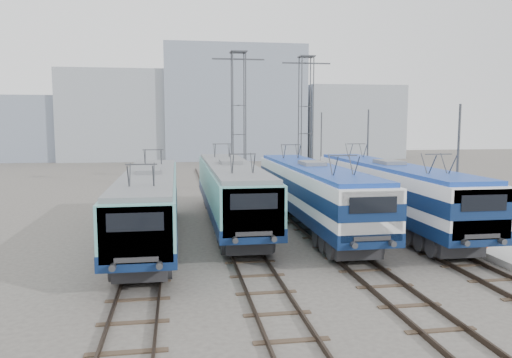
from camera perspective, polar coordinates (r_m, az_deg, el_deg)
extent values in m
plane|color=#514C47|center=(22.55, 5.05, -9.21)|extent=(160.00, 160.00, 0.00)
cube|color=#9E9E99|center=(33.47, 18.82, -4.05)|extent=(4.00, 70.00, 0.30)
cube|color=#0C1E45|center=(26.03, -12.05, -4.16)|extent=(2.75, 17.37, 0.58)
cube|color=#579F9C|center=(25.84, -12.11, -1.64)|extent=(2.70, 17.37, 1.74)
cube|color=#579F9C|center=(17.67, -13.50, -6.05)|extent=(2.49, 0.68, 1.97)
cube|color=slate|center=(25.72, -12.16, 0.49)|extent=(2.49, 16.68, 0.19)
cube|color=#262628|center=(20.56, -12.83, -9.14)|extent=(2.03, 3.47, 0.65)
cube|color=#262628|center=(31.85, -11.48, -3.51)|extent=(2.03, 3.47, 0.65)
cube|color=#0C1E45|center=(29.47, -2.93, -2.69)|extent=(2.86, 18.04, 0.60)
cube|color=#579F9C|center=(29.30, -2.94, -0.36)|extent=(2.81, 18.04, 1.80)
cube|color=#579F9C|center=(20.82, -0.39, -3.72)|extent=(2.58, 0.70, 2.04)
cube|color=slate|center=(29.19, -2.96, 1.59)|extent=(2.58, 17.32, 0.20)
cube|color=#262628|center=(23.76, -1.36, -6.80)|extent=(2.10, 3.61, 0.68)
cube|color=#262628|center=(35.49, -3.96, -2.33)|extent=(2.10, 3.61, 0.68)
cube|color=#0C1E45|center=(28.78, 6.36, -2.95)|extent=(2.85, 17.97, 0.60)
cube|color=white|center=(28.61, 6.39, -0.58)|extent=(2.80, 17.97, 1.80)
cube|color=#0C1E45|center=(28.61, 6.39, -0.68)|extent=(2.84, 17.99, 0.70)
cube|color=white|center=(20.54, 12.82, -4.05)|extent=(2.57, 0.70, 2.04)
cube|color=#163A98|center=(28.50, 6.42, 1.41)|extent=(2.57, 17.26, 0.20)
cube|color=#262628|center=(23.33, 10.28, -7.16)|extent=(2.10, 3.59, 0.67)
cube|color=#262628|center=(34.64, 3.72, -2.55)|extent=(2.10, 3.59, 0.67)
cube|color=#0C1E45|center=(30.00, 14.84, -2.72)|extent=(2.87, 18.13, 0.60)
cube|color=white|center=(29.83, 14.91, -0.43)|extent=(2.82, 18.13, 1.81)
cube|color=#0C1E45|center=(29.84, 14.91, -0.52)|extent=(2.86, 18.15, 0.71)
cube|color=white|center=(22.27, 24.03, -3.59)|extent=(2.60, 0.71, 2.06)
cube|color=#163A98|center=(29.73, 14.97, 1.50)|extent=(2.60, 17.41, 0.20)
cube|color=#262628|center=(24.85, 20.46, -6.61)|extent=(2.12, 3.63, 0.68)
cube|color=#262628|center=(35.66, 10.88, -2.39)|extent=(2.12, 3.63, 0.68)
cylinder|color=#3F4247|center=(42.75, -2.65, 6.42)|extent=(0.10, 0.10, 12.00)
cylinder|color=#3F4247|center=(42.89, -1.18, 6.43)|extent=(0.10, 0.10, 12.00)
cylinder|color=#3F4247|center=(43.84, -2.81, 6.42)|extent=(0.10, 0.10, 12.00)
cylinder|color=#3F4247|center=(43.98, -1.37, 6.43)|extent=(0.10, 0.10, 12.00)
cube|color=#3F4247|center=(43.68, -2.03, 13.53)|extent=(4.50, 0.12, 0.12)
cylinder|color=#3F4247|center=(45.89, 5.21, 6.41)|extent=(0.10, 0.10, 12.00)
cylinder|color=#3F4247|center=(46.18, 6.54, 6.40)|extent=(0.10, 0.10, 12.00)
cylinder|color=#3F4247|center=(46.96, 4.88, 6.42)|extent=(0.10, 0.10, 12.00)
cylinder|color=#3F4247|center=(47.24, 6.18, 6.41)|extent=(0.10, 0.10, 12.00)
cube|color=#3F4247|center=(46.86, 5.78, 13.03)|extent=(4.50, 0.12, 0.12)
cylinder|color=#3F4247|center=(27.05, 22.01, 0.53)|extent=(0.12, 0.12, 7.00)
cylinder|color=#3F4247|center=(37.79, 12.62, 2.45)|extent=(0.12, 0.12, 7.00)
cylinder|color=#3F4247|center=(49.12, 7.45, 3.48)|extent=(0.12, 0.12, 7.00)
cone|color=#D73D04|center=(25.66, 24.66, -6.52)|extent=(0.33, 0.33, 0.56)
cube|color=#929AA3|center=(83.49, -15.13, 6.98)|extent=(18.00, 12.00, 14.00)
cube|color=gray|center=(83.60, -2.67, 8.57)|extent=(22.00, 14.00, 18.00)
cube|color=#929AA3|center=(88.06, 10.47, 6.41)|extent=(16.00, 12.00, 12.00)
cube|color=gray|center=(86.63, -25.71, 5.21)|extent=(14.00, 10.00, 10.00)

